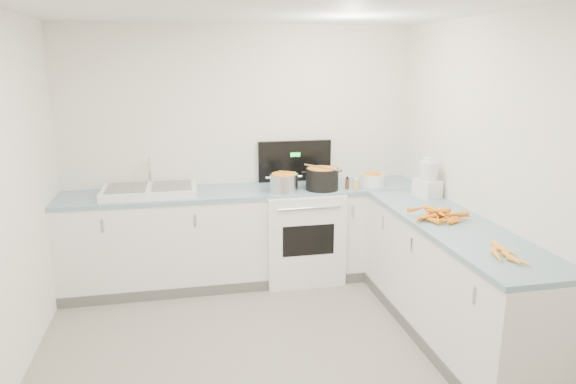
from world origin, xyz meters
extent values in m
cube|color=white|center=(0.00, 1.70, 0.45)|extent=(3.50, 0.60, 0.90)
cube|color=#7DA2B1|center=(0.00, 1.70, 0.92)|extent=(3.50, 0.62, 0.04)
cube|color=white|center=(1.45, 0.30, 0.45)|extent=(0.60, 2.20, 0.90)
cube|color=#7DA2B1|center=(1.45, 0.30, 0.92)|extent=(0.62, 2.20, 0.04)
cube|color=white|center=(0.55, 1.68, 0.45)|extent=(0.76, 0.65, 0.90)
cube|color=black|center=(0.55, 1.98, 1.15)|extent=(0.76, 0.05, 0.42)
cube|color=white|center=(-0.90, 1.70, 0.97)|extent=(0.86, 0.52, 0.07)
cube|color=slate|center=(-1.10, 1.70, 1.01)|extent=(0.36, 0.42, 0.01)
cube|color=slate|center=(-0.70, 1.70, 1.01)|extent=(0.36, 0.42, 0.01)
cylinder|color=silver|center=(-0.90, 1.92, 1.13)|extent=(0.03, 0.03, 0.24)
cylinder|color=silver|center=(0.35, 1.53, 1.02)|extent=(0.35, 0.35, 0.20)
cylinder|color=black|center=(0.73, 1.56, 1.03)|extent=(0.36, 0.36, 0.23)
cylinder|color=#AD7A47|center=(0.73, 1.56, 1.16)|extent=(0.27, 0.36, 0.02)
cylinder|color=white|center=(1.27, 1.62, 1.00)|extent=(0.30, 0.30, 0.12)
cylinder|color=#593319|center=(0.98, 1.53, 0.99)|extent=(0.04, 0.04, 0.10)
cylinder|color=#E5B266|center=(1.05, 1.47, 0.99)|extent=(0.06, 0.06, 0.10)
cube|color=white|center=(1.60, 1.09, 1.02)|extent=(0.23, 0.26, 0.16)
cylinder|color=silver|center=(1.60, 1.09, 1.18)|extent=(0.17, 0.17, 0.17)
cylinder|color=white|center=(1.60, 1.09, 1.29)|extent=(0.10, 0.10, 0.04)
cone|color=orange|center=(1.36, 0.42, 0.96)|extent=(0.13, 0.20, 0.04)
cone|color=orange|center=(1.40, 0.59, 0.96)|extent=(0.11, 0.18, 0.04)
cone|color=orange|center=(1.38, 0.32, 0.96)|extent=(0.21, 0.09, 0.05)
cone|color=orange|center=(1.22, 0.41, 0.96)|extent=(0.19, 0.17, 0.04)
cone|color=orange|center=(1.27, 0.38, 0.96)|extent=(0.13, 0.20, 0.05)
cone|color=orange|center=(1.33, 0.42, 0.96)|extent=(0.20, 0.13, 0.04)
cone|color=orange|center=(1.36, 0.35, 0.96)|extent=(0.17, 0.11, 0.04)
cone|color=orange|center=(1.52, 0.44, 0.97)|extent=(0.15, 0.15, 0.05)
cone|color=orange|center=(1.42, 0.32, 0.96)|extent=(0.18, 0.19, 0.05)
cone|color=orange|center=(1.53, 0.42, 0.96)|extent=(0.21, 0.09, 0.04)
cone|color=orange|center=(1.47, 0.31, 0.96)|extent=(0.19, 0.08, 0.04)
cone|color=orange|center=(1.38, 0.41, 0.99)|extent=(0.05, 0.17, 0.05)
cone|color=orange|center=(1.24, 0.39, 0.98)|extent=(0.21, 0.09, 0.04)
cone|color=orange|center=(1.36, 0.44, 1.01)|extent=(0.19, 0.09, 0.05)
cone|color=orange|center=(1.25, 0.55, 1.00)|extent=(0.19, 0.10, 0.04)
cone|color=orange|center=(1.27, 0.43, 0.98)|extent=(0.16, 0.18, 0.05)
cone|color=orange|center=(1.40, 0.46, 1.00)|extent=(0.19, 0.10, 0.05)
cone|color=orange|center=(1.48, 0.36, 1.00)|extent=(0.21, 0.06, 0.05)
cone|color=orange|center=(1.37, 0.49, 1.00)|extent=(0.11, 0.18, 0.05)
cone|color=orange|center=(1.42, -0.52, 0.96)|extent=(0.10, 0.17, 0.04)
cone|color=orange|center=(1.40, -0.46, 0.96)|extent=(0.05, 0.19, 0.04)
cone|color=orange|center=(1.34, -0.40, 0.96)|extent=(0.09, 0.18, 0.04)
cone|color=orange|center=(1.45, -0.34, 0.96)|extent=(0.10, 0.18, 0.04)
cone|color=orange|center=(1.45, -0.28, 0.96)|extent=(0.06, 0.20, 0.04)
cube|color=tan|center=(-1.15, 1.79, 1.01)|extent=(0.03, 0.05, 0.00)
cube|color=tan|center=(-1.11, 1.66, 1.02)|extent=(0.03, 0.01, 0.00)
cube|color=tan|center=(-1.20, 1.71, 1.02)|extent=(0.03, 0.03, 0.00)
cube|color=tan|center=(-1.04, 1.69, 1.01)|extent=(0.04, 0.01, 0.00)
cube|color=tan|center=(-1.16, 1.65, 1.02)|extent=(0.04, 0.02, 0.00)
cube|color=tan|center=(-1.06, 1.66, 1.02)|extent=(0.02, 0.03, 0.00)
cube|color=tan|center=(-1.11, 1.74, 1.02)|extent=(0.04, 0.01, 0.00)
cube|color=tan|center=(-1.02, 1.73, 1.02)|extent=(0.02, 0.04, 0.00)
cube|color=tan|center=(-1.06, 1.58, 1.02)|extent=(0.03, 0.04, 0.00)
camera|label=1|loc=(-0.56, -3.12, 2.15)|focal=32.00mm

